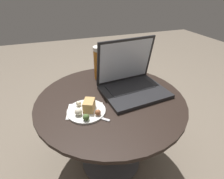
# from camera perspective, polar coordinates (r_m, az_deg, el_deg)

# --- Properties ---
(ground_plane) EXTENTS (6.00, 6.00, 0.00)m
(ground_plane) POSITION_cam_1_polar(r_m,az_deg,el_deg) (1.24, -0.37, -21.74)
(ground_plane) COLOR #726656
(table) EXTENTS (0.76, 0.76, 0.49)m
(table) POSITION_cam_1_polar(r_m,az_deg,el_deg) (0.97, -0.44, -8.60)
(table) COLOR #515156
(table) RESTS_ON ground_plane
(napkin) EXTENTS (0.19, 0.15, 0.00)m
(napkin) POSITION_cam_1_polar(r_m,az_deg,el_deg) (0.82, -8.70, -6.89)
(napkin) COLOR white
(napkin) RESTS_ON table
(laptop) EXTENTS (0.35, 0.29, 0.27)m
(laptop) POSITION_cam_1_polar(r_m,az_deg,el_deg) (0.95, 6.17, 2.84)
(laptop) COLOR #232326
(laptop) RESTS_ON table
(beer_glass) EXTENTS (0.07, 0.07, 0.20)m
(beer_glass) POSITION_cam_1_polar(r_m,az_deg,el_deg) (1.05, -4.12, 8.62)
(beer_glass) COLOR #C6701E
(beer_glass) RESTS_ON table
(snack_plate) EXTENTS (0.18, 0.18, 0.06)m
(snack_plate) POSITION_cam_1_polar(r_m,az_deg,el_deg) (0.80, -8.24, -6.47)
(snack_plate) COLOR silver
(snack_plate) RESTS_ON table
(fork) EXTENTS (0.15, 0.14, 0.01)m
(fork) POSITION_cam_1_polar(r_m,az_deg,el_deg) (0.80, -8.01, -8.03)
(fork) COLOR silver
(fork) RESTS_ON table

